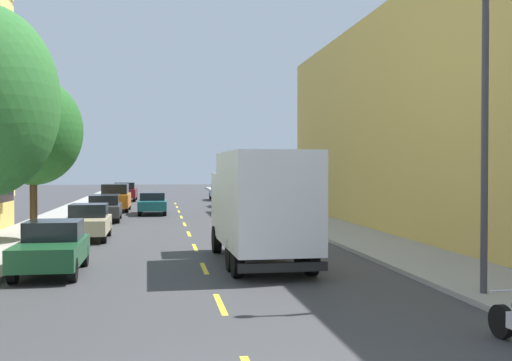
{
  "coord_description": "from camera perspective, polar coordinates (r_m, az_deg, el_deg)",
  "views": [
    {
      "loc": [
        -1.33,
        -6.78,
        3.04
      ],
      "look_at": [
        3.52,
        24.47,
        2.41
      ],
      "focal_mm": 43.68,
      "sensor_mm": 36.0,
      "label": 1
    }
  ],
  "objects": [
    {
      "name": "parked_hatchback_forest",
      "position": [
        18.9,
        -18.18,
        -5.85
      ],
      "size": [
        1.76,
        4.01,
        1.5
      ],
      "color": "#194C28",
      "rests_on": "ground_plane"
    },
    {
      "name": "street_lamp",
      "position": [
        15.3,
        19.75,
        5.81
      ],
      "size": [
        1.35,
        0.28,
        7.22
      ],
      "color": "#38383D",
      "rests_on": "sidewalk_right"
    },
    {
      "name": "parked_sedan_black",
      "position": [
        39.08,
        -0.59,
        -2.22
      ],
      "size": [
        1.81,
        4.51,
        1.43
      ],
      "color": "black",
      "rests_on": "ground_plane"
    },
    {
      "name": "parked_hatchback_champagne",
      "position": [
        27.4,
        -15.13,
        -3.68
      ],
      "size": [
        1.78,
        4.02,
        1.5
      ],
      "color": "tan",
      "rests_on": "ground_plane"
    },
    {
      "name": "moving_teal_sedan",
      "position": [
        41.54,
        -9.46,
        -2.03
      ],
      "size": [
        1.8,
        4.5,
        1.43
      ],
      "color": "#195B60",
      "rests_on": "ground_plane"
    },
    {
      "name": "parked_pickup_burgundy",
      "position": [
        58.74,
        -11.87,
        -1.04
      ],
      "size": [
        2.02,
        5.31,
        1.73
      ],
      "color": "maroon",
      "rests_on": "ground_plane"
    },
    {
      "name": "sidewalk_left",
      "position": [
        35.38,
        -18.22,
        -3.73
      ],
      "size": [
        3.2,
        120.0,
        0.14
      ],
      "primitive_type": "cube",
      "color": "#99968E",
      "rests_on": "ground_plane"
    },
    {
      "name": "ground_plane",
      "position": [
        36.93,
        -6.74,
        -3.59
      ],
      "size": [
        160.0,
        160.0,
        0.0
      ],
      "primitive_type": "plane",
      "color": "#38383A"
    },
    {
      "name": "street_tree_third",
      "position": [
        26.88,
        -19.74,
        4.28
      ],
      "size": [
        3.97,
        3.97,
        6.61
      ],
      "color": "#47331E",
      "rests_on": "sidewalk_left"
    },
    {
      "name": "delivery_box_truck",
      "position": [
        19.54,
        0.42,
        -1.99
      ],
      "size": [
        2.54,
        7.27,
        3.53
      ],
      "color": "white",
      "rests_on": "ground_plane"
    },
    {
      "name": "parked_wagon_sky",
      "position": [
        59.04,
        -3.24,
        -1.03
      ],
      "size": [
        1.93,
        4.74,
        1.5
      ],
      "color": "#7A9EC6",
      "rests_on": "ground_plane"
    },
    {
      "name": "parked_suv_red",
      "position": [
        49.11,
        -2.05,
        -1.26
      ],
      "size": [
        2.08,
        4.85,
        1.93
      ],
      "color": "#AD1E1E",
      "rests_on": "ground_plane"
    },
    {
      "name": "lane_centerline_dashes",
      "position": [
        31.46,
        -6.38,
        -4.4
      ],
      "size": [
        0.14,
        47.2,
        0.01
      ],
      "color": "yellow",
      "rests_on": "ground_plane"
    },
    {
      "name": "apartment_block_opposite",
      "position": [
        30.79,
        20.51,
        5.18
      ],
      "size": [
        10.0,
        36.0,
        10.5
      ],
      "primitive_type": "cube",
      "color": "tan",
      "rests_on": "ground_plane"
    },
    {
      "name": "parked_suv_orange",
      "position": [
        44.78,
        -12.75,
        -1.51
      ],
      "size": [
        1.95,
        4.8,
        1.93
      ],
      "color": "orange",
      "rests_on": "ground_plane"
    },
    {
      "name": "parked_wagon_charcoal",
      "position": [
        36.82,
        -13.7,
        -2.37
      ],
      "size": [
        1.94,
        4.75,
        1.5
      ],
      "color": "#333338",
      "rests_on": "ground_plane"
    },
    {
      "name": "sidewalk_right",
      "position": [
        35.91,
        4.79,
        -3.6
      ],
      "size": [
        3.2,
        120.0,
        0.14
      ],
      "primitive_type": "cube",
      "color": "#99968E",
      "rests_on": "ground_plane"
    }
  ]
}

